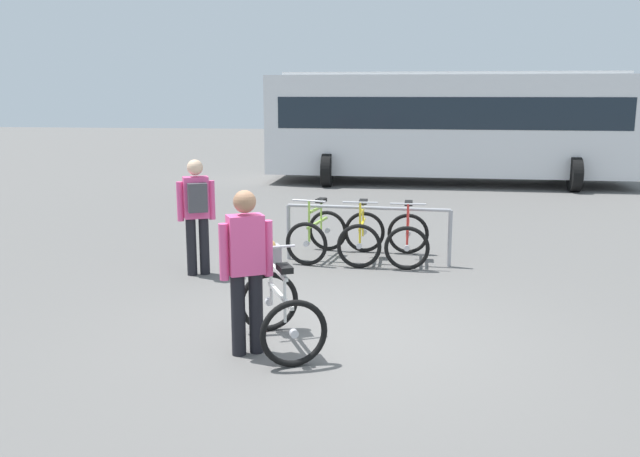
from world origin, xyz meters
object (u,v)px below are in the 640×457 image
racked_bike_lime (317,235)px  person_with_featured_bike (246,265)px  featured_bicycle (277,298)px  racked_bike_red (408,238)px  pedestrian_with_backpack (197,210)px  bus_distant (448,121)px  racked_bike_yellow (362,236)px

racked_bike_lime → person_with_featured_bike: size_ratio=0.73×
racked_bike_lime → featured_bicycle: size_ratio=0.95×
racked_bike_red → pedestrian_with_backpack: bearing=-159.3°
pedestrian_with_backpack → bus_distant: bearing=68.5°
racked_bike_lime → person_with_featured_bike: bearing=-92.8°
racked_bike_red → person_with_featured_bike: person_with_featured_bike is taller
racked_bike_red → person_with_featured_bike: bearing=-112.2°
person_with_featured_bike → bus_distant: bearing=78.3°
racked_bike_yellow → racked_bike_red: same height
featured_bicycle → pedestrian_with_backpack: pedestrian_with_backpack is taller
racked_bike_yellow → person_with_featured_bike: (-0.89, -3.94, 0.54)m
racked_bike_lime → racked_bike_red: 1.40m
featured_bicycle → person_with_featured_bike: bearing=-128.7°
person_with_featured_bike → racked_bike_lime: bearing=87.2°
person_with_featured_bike → pedestrian_with_backpack: bearing=115.9°
bus_distant → racked_bike_red: bearing=-97.0°
racked_bike_yellow → pedestrian_with_backpack: (-2.24, -1.16, 0.57)m
racked_bike_lime → racked_bike_yellow: bearing=-4.0°
racked_bike_yellow → racked_bike_red: (0.70, -0.05, 0.00)m
person_with_featured_bike → pedestrian_with_backpack: (-1.35, 2.78, 0.03)m
featured_bicycle → bus_distant: 13.15m
racked_bike_lime → racked_bike_red: bearing=-4.0°
bus_distant → racked_bike_lime: bearing=-105.5°
person_with_featured_bike → pedestrian_with_backpack: same height
person_with_featured_bike → racked_bike_yellow: bearing=77.2°
pedestrian_with_backpack → featured_bicycle: bearing=-57.1°
pedestrian_with_backpack → bus_distant: (4.09, 10.38, 0.80)m
featured_bicycle → person_with_featured_bike: size_ratio=0.77×
racked_bike_lime → racked_bike_red: size_ratio=1.05×
pedestrian_with_backpack → bus_distant: bus_distant is taller
pedestrian_with_backpack → racked_bike_yellow: bearing=27.4°
racked_bike_yellow → person_with_featured_bike: size_ratio=0.68×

